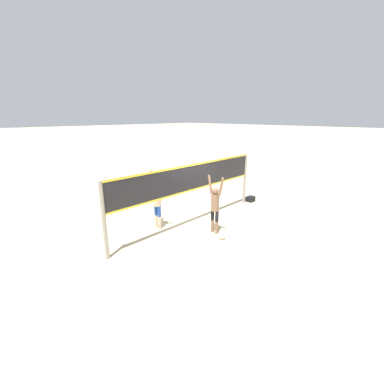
{
  "coord_description": "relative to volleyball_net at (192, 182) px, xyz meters",
  "views": [
    {
      "loc": [
        -6.56,
        -6.47,
        4.04
      ],
      "look_at": [
        0.0,
        0.0,
        1.29
      ],
      "focal_mm": 24.0,
      "sensor_mm": 36.0,
      "label": 1
    }
  ],
  "objects": [
    {
      "name": "ground_plane",
      "position": [
        0.0,
        0.0,
        -1.66
      ],
      "size": [
        200.0,
        200.0,
        0.0
      ],
      "primitive_type": "plane",
      "color": "beige"
    },
    {
      "name": "volleyball_net",
      "position": [
        0.0,
        0.0,
        0.0
      ],
      "size": [
        7.2,
        0.12,
        2.34
      ],
      "color": "gray",
      "rests_on": "ground_plane"
    },
    {
      "name": "player_spiker",
      "position": [
        -0.0,
        -1.12,
        -0.57
      ],
      "size": [
        0.28,
        0.7,
        2.08
      ],
      "rotation": [
        0.0,
        0.0,
        1.57
      ],
      "color": "#8C664C",
      "rests_on": "ground_plane"
    },
    {
      "name": "player_blocker",
      "position": [
        -1.17,
        0.62,
        -0.5
      ],
      "size": [
        0.28,
        0.71,
        2.2
      ],
      "rotation": [
        0.0,
        0.0,
        -1.57
      ],
      "color": "beige",
      "rests_on": "ground_plane"
    },
    {
      "name": "volleyball",
      "position": [
        -0.21,
        -1.63,
        -1.54
      ],
      "size": [
        0.24,
        0.24,
        0.24
      ],
      "color": "silver",
      "rests_on": "ground_plane"
    },
    {
      "name": "gear_bag",
      "position": [
        3.94,
        -0.15,
        -1.53
      ],
      "size": [
        0.38,
        0.32,
        0.25
      ],
      "color": "black",
      "rests_on": "ground_plane"
    }
  ]
}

